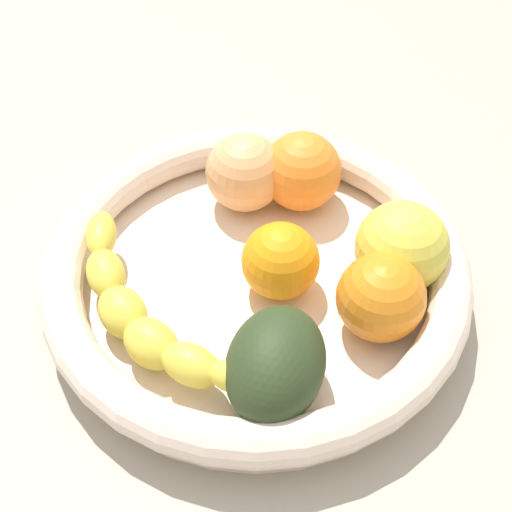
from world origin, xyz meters
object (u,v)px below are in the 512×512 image
(orange_mid_left, at_px, (302,171))
(orange_mid_right, at_px, (381,298))
(orange_front, at_px, (280,261))
(apple_yellow, at_px, (402,247))
(banana_draped_left, at_px, (146,318))
(peach_blush, at_px, (245,172))
(fruit_bowl, at_px, (256,274))
(avocado_dark, at_px, (276,365))

(orange_mid_left, height_order, orange_mid_right, orange_mid_left)
(orange_front, height_order, apple_yellow, apple_yellow)
(orange_mid_left, distance_m, orange_mid_right, 0.14)
(apple_yellow, bearing_deg, banana_draped_left, 62.22)
(peach_blush, xyz_separation_m, apple_yellow, (-0.14, -0.02, 0.00))
(banana_draped_left, relative_size, orange_mid_right, 3.38)
(orange_front, xyz_separation_m, apple_yellow, (-0.06, -0.07, 0.01))
(fruit_bowl, height_order, orange_mid_left, orange_mid_left)
(fruit_bowl, xyz_separation_m, orange_mid_right, (-0.09, -0.03, 0.02))
(orange_mid_left, relative_size, apple_yellow, 0.94)
(apple_yellow, bearing_deg, orange_mid_right, 110.95)
(peach_blush, bearing_deg, orange_mid_right, 171.53)
(banana_draped_left, distance_m, apple_yellow, 0.19)
(orange_front, height_order, peach_blush, peach_blush)
(orange_front, bearing_deg, avocado_dark, 131.74)
(fruit_bowl, distance_m, avocado_dark, 0.10)
(orange_mid_right, bearing_deg, avocado_dark, 81.58)
(orange_mid_left, distance_m, peach_blush, 0.05)
(orange_front, xyz_separation_m, orange_mid_right, (-0.07, -0.02, 0.00))
(fruit_bowl, bearing_deg, apple_yellow, -132.64)
(fruit_bowl, distance_m, banana_draped_left, 0.09)
(banana_draped_left, xyz_separation_m, orange_mid_left, (0.02, -0.18, 0.01))
(fruit_bowl, xyz_separation_m, peach_blush, (0.07, -0.06, 0.02))
(apple_yellow, relative_size, avocado_dark, 0.81)
(orange_front, bearing_deg, orange_mid_left, -56.48)
(banana_draped_left, height_order, orange_mid_right, orange_mid_right)
(avocado_dark, bearing_deg, apple_yellow, -88.33)
(orange_mid_right, distance_m, avocado_dark, 0.09)
(apple_yellow, bearing_deg, peach_blush, 8.85)
(orange_mid_right, xyz_separation_m, avocado_dark, (0.01, 0.09, -0.00))
(peach_blush, bearing_deg, avocado_dark, 141.71)
(banana_draped_left, bearing_deg, orange_front, -107.82)
(fruit_bowl, xyz_separation_m, avocado_dark, (-0.08, 0.06, 0.02))
(banana_draped_left, bearing_deg, avocado_dark, -160.95)
(orange_mid_left, height_order, avocado_dark, orange_mid_left)
(fruit_bowl, distance_m, orange_front, 0.03)
(orange_front, relative_size, avocado_dark, 0.67)
(orange_mid_left, relative_size, orange_mid_right, 1.03)
(apple_yellow, height_order, avocado_dark, apple_yellow)
(fruit_bowl, bearing_deg, avocado_dark, 142.56)
(fruit_bowl, bearing_deg, peach_blush, -39.19)
(fruit_bowl, relative_size, peach_blush, 4.96)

